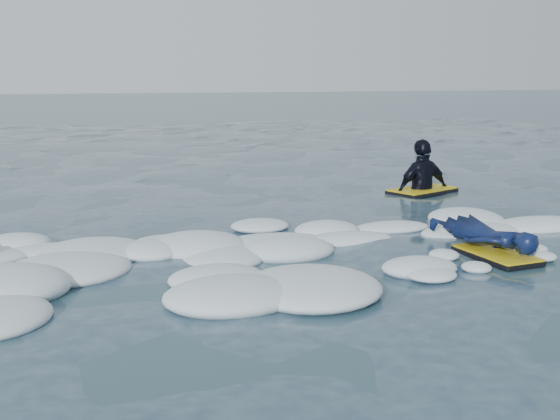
{
  "coord_description": "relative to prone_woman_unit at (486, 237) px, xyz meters",
  "views": [
    {
      "loc": [
        -1.13,
        -6.24,
        1.98
      ],
      "look_at": [
        0.96,
        1.6,
        0.37
      ],
      "focal_mm": 45.0,
      "sensor_mm": 36.0,
      "label": 1
    }
  ],
  "objects": [
    {
      "name": "ground",
      "position": [
        -3.0,
        -0.43,
        -0.19
      ],
      "size": [
        120.0,
        120.0,
        0.0
      ],
      "primitive_type": "plane",
      "color": "#1C3745",
      "rests_on": "ground"
    },
    {
      "name": "foam_band",
      "position": [
        -3.0,
        0.6,
        -0.19
      ],
      "size": [
        12.0,
        3.1,
        0.3
      ],
      "primitive_type": null,
      "color": "white",
      "rests_on": "ground"
    },
    {
      "name": "waiting_rider_unit",
      "position": [
        1.06,
        3.72,
        -0.16
      ],
      "size": [
        1.33,
        1.07,
        1.75
      ],
      "rotation": [
        0.0,
        0.0,
        0.44
      ],
      "color": "black",
      "rests_on": "ground"
    },
    {
      "name": "prone_woman_unit",
      "position": [
        0.0,
        0.0,
        0.0
      ],
      "size": [
        0.84,
        1.51,
        0.37
      ],
      "rotation": [
        0.0,
        0.0,
        1.71
      ],
      "color": "black",
      "rests_on": "ground"
    }
  ]
}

